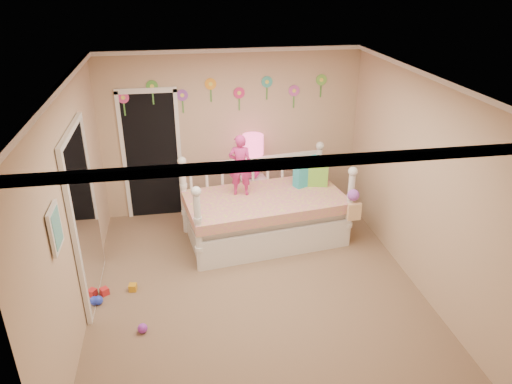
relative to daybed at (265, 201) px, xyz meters
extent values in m
cube|color=#7F684C|center=(-0.33, -1.20, -0.62)|extent=(4.00, 4.50, 0.01)
cube|color=white|center=(-0.33, -1.20, 1.98)|extent=(4.00, 4.50, 0.01)
cube|color=tan|center=(-0.33, 1.05, 0.68)|extent=(4.00, 0.01, 2.60)
cube|color=tan|center=(-2.33, -1.20, 0.68)|extent=(0.01, 4.50, 2.60)
cube|color=tan|center=(1.67, -1.20, 0.68)|extent=(0.01, 4.50, 2.60)
cube|color=#23A8B2|center=(0.69, 0.29, 0.28)|extent=(0.44, 0.31, 0.42)
cube|color=#7ACC3E|center=(0.80, 0.25, 0.25)|extent=(0.41, 0.24, 0.37)
imported|color=#D22F86|center=(-0.33, 0.13, 0.52)|extent=(0.37, 0.28, 0.90)
cube|color=white|center=(-0.05, 0.72, -0.29)|extent=(0.43, 0.34, 0.66)
sphere|color=#E71E8F|center=(-0.05, 0.72, 0.14)|extent=(0.19, 0.19, 0.19)
cylinder|color=#E71E8F|center=(-0.05, 0.72, 0.35)|extent=(0.03, 0.03, 0.41)
cylinder|color=#F74A8A|center=(-0.05, 0.72, 0.60)|extent=(0.32, 0.32, 0.30)
cube|color=black|center=(-1.58, 1.03, 0.42)|extent=(0.90, 0.04, 2.07)
cube|color=white|center=(-2.29, -0.90, 0.43)|extent=(0.07, 1.30, 2.10)
cube|color=white|center=(-2.30, -2.10, 0.93)|extent=(0.05, 0.34, 0.42)
camera|label=1|loc=(-1.17, -6.07, 3.04)|focal=33.70mm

